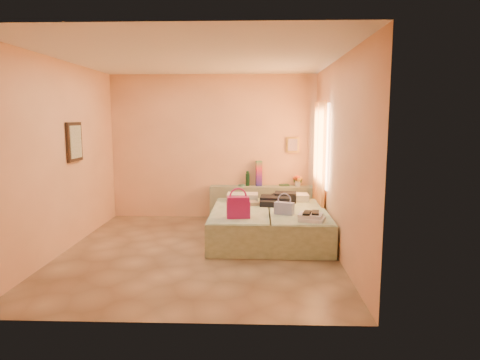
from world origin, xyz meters
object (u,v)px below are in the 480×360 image
at_px(headboard_ledge, 263,203).
at_px(green_book, 284,185).
at_px(bed_left, 241,224).
at_px(blue_handbag, 284,208).
at_px(magenta_handbag, 238,207).
at_px(bed_right, 297,225).
at_px(flower_vase, 298,180).
at_px(towel_stack, 312,217).
at_px(water_bottle, 248,179).

height_order(headboard_ledge, green_book, green_book).
relative_size(bed_left, blue_handbag, 6.88).
relative_size(green_book, magenta_handbag, 0.52).
bearing_deg(green_book, bed_right, -98.87).
height_order(bed_right, flower_vase, flower_vase).
distance_m(magenta_handbag, towel_stack, 1.09).
distance_m(water_bottle, magenta_handbag, 2.07).
bearing_deg(magenta_handbag, blue_handbag, 11.86).
relative_size(water_bottle, blue_handbag, 0.96).
xyz_separation_m(headboard_ledge, blue_handbag, (0.30, -1.78, 0.27)).
bearing_deg(water_bottle, green_book, 2.59).
relative_size(bed_right, towel_stack, 5.71).
bearing_deg(blue_handbag, bed_right, 77.47).
relative_size(bed_left, water_bottle, 7.14).
bearing_deg(bed_right, water_bottle, 119.15).
distance_m(flower_vase, blue_handbag, 1.85).
bearing_deg(green_book, towel_stack, -96.58).
height_order(headboard_ledge, blue_handbag, blue_handbag).
relative_size(bed_right, water_bottle, 7.14).
bearing_deg(bed_left, water_bottle, 87.36).
xyz_separation_m(blue_handbag, towel_stack, (0.37, -0.41, -0.04)).
relative_size(headboard_ledge, towel_stack, 5.86).
xyz_separation_m(bed_right, blue_handbag, (-0.23, -0.32, 0.34)).
bearing_deg(bed_left, magenta_handbag, -92.19).
xyz_separation_m(bed_left, flower_vase, (1.05, 1.46, 0.53)).
xyz_separation_m(water_bottle, green_book, (0.72, 0.03, -0.13)).
bearing_deg(water_bottle, bed_right, -61.23).
xyz_separation_m(bed_left, bed_right, (0.90, -0.02, 0.00)).
bearing_deg(green_book, water_bottle, 169.82).
distance_m(bed_right, water_bottle, 1.79).
bearing_deg(water_bottle, magenta_handbag, -92.89).
xyz_separation_m(flower_vase, towel_stack, (-0.01, -2.21, -0.23)).
bearing_deg(bed_right, blue_handbag, -125.05).
distance_m(magenta_handbag, blue_handbag, 0.74).
bearing_deg(flower_vase, magenta_handbag, -117.80).
xyz_separation_m(bed_left, magenta_handbag, (-0.03, -0.58, 0.41)).
relative_size(bed_right, flower_vase, 7.93).
bearing_deg(green_book, bed_left, -130.55).
bearing_deg(towel_stack, headboard_ledge, 106.91).
height_order(headboard_ledge, bed_left, headboard_ledge).
bearing_deg(bed_right, headboard_ledge, 110.17).
height_order(bed_left, water_bottle, water_bottle).
height_order(bed_left, magenta_handbag, magenta_handbag).
height_order(magenta_handbag, towel_stack, magenta_handbag).
height_order(flower_vase, magenta_handbag, flower_vase).
bearing_deg(headboard_ledge, green_book, 9.52).
height_order(water_bottle, green_book, water_bottle).
height_order(green_book, flower_vase, flower_vase).
height_order(headboard_ledge, water_bottle, water_bottle).
relative_size(flower_vase, towel_stack, 0.72).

